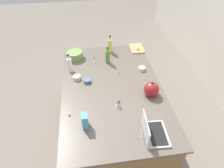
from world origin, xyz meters
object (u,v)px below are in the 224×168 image
object	(u,v)px
bottle_vinegar	(70,65)
candy_bag	(85,121)
bottle_olive	(108,56)
butter_stick_left	(137,47)
laptop	(153,132)
bottle_oil	(110,46)
ramekin_wide	(142,69)
mixing_bowl_large	(75,54)
kitchen_timer	(118,105)
kettle	(151,89)
ramekin_medium	(77,77)
ramekin_small	(87,81)
cutting_board	(137,48)

from	to	relation	value
bottle_vinegar	candy_bag	world-z (taller)	bottle_vinegar
bottle_olive	butter_stick_left	bearing A→B (deg)	120.05
laptop	butter_stick_left	xyz separation A→B (m)	(-1.57, 0.23, -0.01)
bottle_oil	ramekin_wide	bearing A→B (deg)	34.95
laptop	mixing_bowl_large	world-z (taller)	laptop
bottle_vinegar	candy_bag	size ratio (longest dim) A/B	1.55
butter_stick_left	kitchen_timer	xyz separation A→B (m)	(1.16, -0.49, -0.00)
bottle_vinegar	kettle	distance (m)	1.12
kettle	ramekin_wide	xyz separation A→B (m)	(-0.48, 0.02, -0.06)
bottle_oil	ramekin_medium	xyz separation A→B (m)	(0.59, -0.52, -0.08)
bottle_olive	kettle	xyz separation A→B (m)	(0.73, 0.42, -0.02)
laptop	kitchen_timer	xyz separation A→B (m)	(-0.41, -0.26, -0.01)
ramekin_small	bottle_oil	bearing A→B (deg)	150.13
bottle_olive	ramekin_small	distance (m)	0.52
mixing_bowl_large	kettle	distance (m)	1.28
laptop	ramekin_medium	distance (m)	1.20
ramekin_medium	kitchen_timer	size ratio (longest dim) A/B	1.28
kettle	ramekin_medium	distance (m)	0.96
mixing_bowl_large	bottle_vinegar	distance (m)	0.33
bottle_vinegar	ramekin_medium	size ratio (longest dim) A/B	2.66
mixing_bowl_large	ramekin_wide	xyz separation A→B (m)	(0.44, 0.91, -0.03)
ramekin_small	ramekin_medium	bearing A→B (deg)	-122.70
mixing_bowl_large	candy_bag	bearing A→B (deg)	4.81
bottle_olive	ramekin_medium	xyz separation A→B (m)	(0.32, -0.45, -0.07)
ramekin_small	kitchen_timer	distance (m)	0.57
bottle_olive	candy_bag	distance (m)	1.14
bottle_oil	ramekin_medium	distance (m)	0.79
ramekin_wide	candy_bag	xyz separation A→B (m)	(0.83, -0.80, 0.06)
laptop	bottle_vinegar	size ratio (longest dim) A/B	1.23
ramekin_medium	mixing_bowl_large	bearing A→B (deg)	-177.31
ramekin_small	candy_bag	size ratio (longest dim) A/B	0.54
bottle_oil	mixing_bowl_large	bearing A→B (deg)	-80.52
laptop	ramekin_small	bearing A→B (deg)	-146.34
candy_bag	bottle_oil	bearing A→B (deg)	162.30
bottle_olive	bottle_oil	distance (m)	0.29
bottle_oil	kettle	distance (m)	1.07
cutting_board	ramekin_medium	world-z (taller)	ramekin_medium
cutting_board	ramekin_wide	bearing A→B (deg)	-6.37
mixing_bowl_large	ramekin_medium	world-z (taller)	mixing_bowl_large
kitchen_timer	bottle_vinegar	bearing A→B (deg)	-144.10
bottle_vinegar	butter_stick_left	bearing A→B (deg)	112.49
cutting_board	candy_bag	bearing A→B (deg)	-31.89
bottle_oil	ramekin_medium	size ratio (longest dim) A/B	2.75
kitchen_timer	candy_bag	xyz separation A→B (m)	(0.21, -0.37, 0.05)
kettle	ramekin_small	bearing A→B (deg)	-114.22
cutting_board	butter_stick_left	xyz separation A→B (m)	(0.01, 0.00, 0.03)
bottle_olive	bottle_oil	xyz separation A→B (m)	(-0.28, 0.07, 0.01)
laptop	ramekin_wide	xyz separation A→B (m)	(-1.03, 0.17, -0.02)
laptop	cutting_board	size ratio (longest dim) A/B	1.12
bottle_vinegar	kettle	bearing A→B (deg)	57.81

